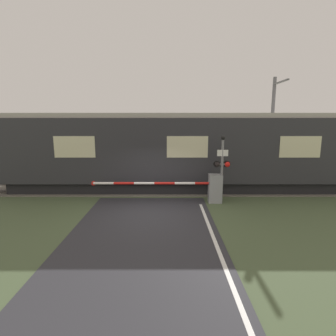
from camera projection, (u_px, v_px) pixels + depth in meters
ground_plane at (150, 213)px, 10.73m from camera, size 80.00×80.00×0.00m
track_bed at (155, 188)px, 14.52m from camera, size 36.00×3.20×0.13m
train at (186, 151)px, 14.15m from camera, size 19.87×2.92×4.08m
crossing_barrier at (206, 188)px, 11.95m from camera, size 5.96×0.44×1.32m
signal_post at (223, 165)px, 11.80m from camera, size 0.76×0.26×3.05m
catenary_pole at (273, 128)px, 15.70m from camera, size 0.20×1.90×6.23m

